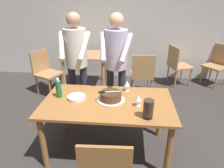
# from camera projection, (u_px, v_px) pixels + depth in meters

# --- Properties ---
(ground_plane) EXTENTS (14.00, 14.00, 0.00)m
(ground_plane) POSITION_uv_depth(u_px,v_px,m) (108.00, 149.00, 2.74)
(ground_plane) COLOR #383330
(back_wall) EXTENTS (10.00, 0.12, 2.70)m
(back_wall) POSITION_uv_depth(u_px,v_px,m) (120.00, 21.00, 4.65)
(back_wall) COLOR beige
(back_wall) RESTS_ON ground_plane
(main_dining_table) EXTENTS (1.58, 0.88, 0.75)m
(main_dining_table) POSITION_uv_depth(u_px,v_px,m) (108.00, 109.00, 2.47)
(main_dining_table) COLOR #9E6633
(main_dining_table) RESTS_ON ground_plane
(cake_on_platter) EXTENTS (0.34, 0.34, 0.11)m
(cake_on_platter) POSITION_uv_depth(u_px,v_px,m) (111.00, 96.00, 2.43)
(cake_on_platter) COLOR silver
(cake_on_platter) RESTS_ON main_dining_table
(cake_knife) EXTENTS (0.27, 0.08, 0.02)m
(cake_knife) POSITION_uv_depth(u_px,v_px,m) (105.00, 92.00, 2.40)
(cake_knife) COLOR silver
(cake_knife) RESTS_ON cake_on_platter
(plate_stack) EXTENTS (0.22, 0.22, 0.04)m
(plate_stack) POSITION_uv_depth(u_px,v_px,m) (77.00, 97.00, 2.48)
(plate_stack) COLOR white
(plate_stack) RESTS_ON main_dining_table
(wine_glass_near) EXTENTS (0.08, 0.08, 0.14)m
(wine_glass_near) POSITION_uv_depth(u_px,v_px,m) (138.00, 98.00, 2.29)
(wine_glass_near) COLOR silver
(wine_glass_near) RESTS_ON main_dining_table
(wine_glass_far) EXTENTS (0.08, 0.08, 0.14)m
(wine_glass_far) POSITION_uv_depth(u_px,v_px,m) (127.00, 84.00, 2.65)
(wine_glass_far) COLOR silver
(wine_glass_far) RESTS_ON main_dining_table
(water_bottle) EXTENTS (0.07, 0.07, 0.25)m
(water_bottle) POSITION_uv_depth(u_px,v_px,m) (59.00, 89.00, 2.49)
(water_bottle) COLOR #1E6B38
(water_bottle) RESTS_ON main_dining_table
(hurricane_lamp) EXTENTS (0.11, 0.11, 0.21)m
(hurricane_lamp) POSITION_uv_depth(u_px,v_px,m) (148.00, 109.00, 2.07)
(hurricane_lamp) COLOR black
(hurricane_lamp) RESTS_ON main_dining_table
(person_cutting_cake) EXTENTS (0.47, 0.56, 1.72)m
(person_cutting_cake) POSITION_uv_depth(u_px,v_px,m) (116.00, 60.00, 2.87)
(person_cutting_cake) COLOR #2D2D38
(person_cutting_cake) RESTS_ON ground_plane
(person_standing_beside) EXTENTS (0.47, 0.56, 1.72)m
(person_standing_beside) POSITION_uv_depth(u_px,v_px,m) (76.00, 58.00, 2.95)
(person_standing_beside) COLOR #2D2D38
(person_standing_beside) RESTS_ON ground_plane
(background_table) EXTENTS (1.00, 0.70, 0.74)m
(background_table) POSITION_uv_depth(u_px,v_px,m) (85.00, 61.00, 4.39)
(background_table) COLOR tan
(background_table) RESTS_ON ground_plane
(background_chair_0) EXTENTS (0.47, 0.47, 0.90)m
(background_chair_0) POSITION_uv_depth(u_px,v_px,m) (142.00, 73.00, 3.96)
(background_chair_0) COLOR tan
(background_chair_0) RESTS_ON ground_plane
(background_chair_1) EXTENTS (0.55, 0.55, 0.90)m
(background_chair_1) POSITION_uv_depth(u_px,v_px,m) (177.00, 64.00, 4.49)
(background_chair_1) COLOR tan
(background_chair_1) RESTS_ON ground_plane
(background_chair_2) EXTENTS (0.58, 0.58, 0.90)m
(background_chair_2) POSITION_uv_depth(u_px,v_px,m) (46.00, 71.00, 4.11)
(background_chair_2) COLOR tan
(background_chair_2) RESTS_ON ground_plane
(background_chair_3) EXTENTS (0.62, 0.62, 0.90)m
(background_chair_3) POSITION_uv_depth(u_px,v_px,m) (218.00, 63.00, 4.52)
(background_chair_3) COLOR tan
(background_chair_3) RESTS_ON ground_plane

